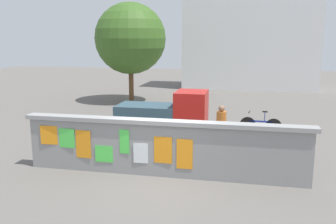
# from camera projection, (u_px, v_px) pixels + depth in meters

# --- Properties ---
(ground) EXTENTS (60.00, 60.00, 0.00)m
(ground) POSITION_uv_depth(u_px,v_px,m) (198.00, 118.00, 18.08)
(ground) COLOR #605B56
(poster_wall) EXTENTS (8.28, 0.42, 1.63)m
(poster_wall) POSITION_uv_depth(u_px,v_px,m) (162.00, 147.00, 10.25)
(poster_wall) COLOR gray
(poster_wall) RESTS_ON ground
(auto_rickshaw_truck) EXTENTS (3.60, 1.51, 1.85)m
(auto_rickshaw_truck) POSITION_uv_depth(u_px,v_px,m) (167.00, 114.00, 14.50)
(auto_rickshaw_truck) COLOR black
(auto_rickshaw_truck) RESTS_ON ground
(motorcycle) EXTENTS (1.90, 0.56, 0.87)m
(motorcycle) POSITION_uv_depth(u_px,v_px,m) (270.00, 147.00, 11.54)
(motorcycle) COLOR black
(motorcycle) RESTS_ON ground
(bicycle_near) EXTENTS (1.71, 0.44, 0.95)m
(bicycle_near) POSITION_uv_depth(u_px,v_px,m) (153.00, 150.00, 11.57)
(bicycle_near) COLOR black
(bicycle_near) RESTS_ON ground
(bicycle_far) EXTENTS (1.70, 0.44, 0.95)m
(bicycle_far) POSITION_uv_depth(u_px,v_px,m) (260.00, 125.00, 14.98)
(bicycle_far) COLOR black
(bicycle_far) RESTS_ON ground
(person_walking) EXTENTS (0.40, 0.40, 1.62)m
(person_walking) POSITION_uv_depth(u_px,v_px,m) (221.00, 123.00, 12.54)
(person_walking) COLOR #D83F72
(person_walking) RESTS_ON ground
(tree_roadside) EXTENTS (4.33, 4.33, 6.06)m
(tree_roadside) POSITION_uv_depth(u_px,v_px,m) (130.00, 39.00, 21.96)
(tree_roadside) COLOR brown
(tree_roadside) RESTS_ON ground
(building_background) EXTENTS (10.42, 4.34, 9.08)m
(building_background) POSITION_uv_depth(u_px,v_px,m) (250.00, 30.00, 28.23)
(building_background) COLOR silver
(building_background) RESTS_ON ground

